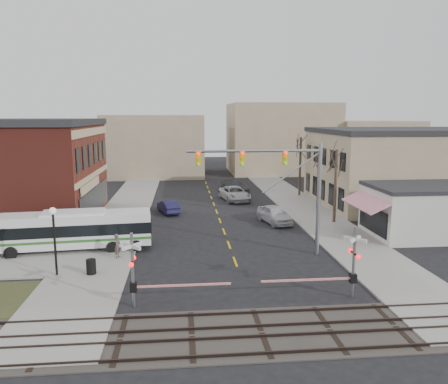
# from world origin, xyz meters

# --- Properties ---
(ground) EXTENTS (160.00, 160.00, 0.00)m
(ground) POSITION_xyz_m (0.00, 0.00, 0.00)
(ground) COLOR black
(ground) RESTS_ON ground
(sidewalk_west) EXTENTS (5.00, 60.00, 0.12)m
(sidewalk_west) POSITION_xyz_m (-9.50, 20.00, 0.06)
(sidewalk_west) COLOR gray
(sidewalk_west) RESTS_ON ground
(sidewalk_east) EXTENTS (5.00, 60.00, 0.12)m
(sidewalk_east) POSITION_xyz_m (9.50, 20.00, 0.06)
(sidewalk_east) COLOR gray
(sidewalk_east) RESTS_ON ground
(ballast_strip) EXTENTS (160.00, 5.00, 0.06)m
(ballast_strip) POSITION_xyz_m (0.00, -8.00, 0.03)
(ballast_strip) COLOR #332D28
(ballast_strip) RESTS_ON ground
(rail_tracks) EXTENTS (160.00, 3.91, 0.14)m
(rail_tracks) POSITION_xyz_m (0.00, -8.00, 0.12)
(rail_tracks) COLOR #2D231E
(rail_tracks) RESTS_ON ground
(tan_building) EXTENTS (20.30, 15.30, 8.50)m
(tan_building) POSITION_xyz_m (22.00, 20.00, 4.26)
(tan_building) COLOR gray
(tan_building) RESTS_ON ground
(awning_shop) EXTENTS (9.74, 6.20, 4.30)m
(awning_shop) POSITION_xyz_m (15.97, 7.00, 2.16)
(awning_shop) COLOR beige
(awning_shop) RESTS_ON ground
(tree_east_a) EXTENTS (0.28, 0.28, 6.75)m
(tree_east_a) POSITION_xyz_m (10.50, 12.00, 3.50)
(tree_east_a) COLOR #382B21
(tree_east_a) RESTS_ON sidewalk_east
(tree_east_b) EXTENTS (0.28, 0.28, 6.30)m
(tree_east_b) POSITION_xyz_m (10.80, 18.00, 3.27)
(tree_east_b) COLOR #382B21
(tree_east_b) RESTS_ON sidewalk_east
(tree_east_c) EXTENTS (0.28, 0.28, 7.20)m
(tree_east_c) POSITION_xyz_m (11.00, 26.00, 3.72)
(tree_east_c) COLOR #382B21
(tree_east_c) RESTS_ON sidewalk_east
(transit_bus) EXTENTS (11.24, 3.49, 2.85)m
(transit_bus) POSITION_xyz_m (-11.48, 5.59, 1.63)
(transit_bus) COLOR silver
(transit_bus) RESTS_ON ground
(traffic_signal_mast) EXTENTS (9.45, 0.30, 8.00)m
(traffic_signal_mast) POSITION_xyz_m (3.45, 3.15, 5.71)
(traffic_signal_mast) COLOR gray
(traffic_signal_mast) RESTS_ON ground
(rr_crossing_west) EXTENTS (5.60, 1.36, 4.00)m
(rr_crossing_west) POSITION_xyz_m (-5.71, -4.60, 1.97)
(rr_crossing_west) COLOR gray
(rr_crossing_west) RESTS_ON ground
(rr_crossing_east) EXTENTS (5.60, 1.36, 4.00)m
(rr_crossing_east) POSITION_xyz_m (5.27, -4.49, 1.97)
(rr_crossing_east) COLOR gray
(rr_crossing_east) RESTS_ON ground
(street_lamp) EXTENTS (0.44, 0.44, 4.28)m
(street_lamp) POSITION_xyz_m (-11.38, 0.31, 3.19)
(street_lamp) COLOR black
(street_lamp) RESTS_ON sidewalk_west
(trash_bin) EXTENTS (0.60, 0.60, 0.94)m
(trash_bin) POSITION_xyz_m (-9.27, 0.26, 0.59)
(trash_bin) COLOR black
(trash_bin) RESTS_ON sidewalk_west
(car_a) EXTENTS (3.01, 5.11, 1.63)m
(car_a) POSITION_xyz_m (5.00, 12.62, 0.82)
(car_a) COLOR #BBBABF
(car_a) RESTS_ON ground
(car_b) EXTENTS (2.59, 4.31, 1.34)m
(car_b) POSITION_xyz_m (-5.00, 17.82, 0.67)
(car_b) COLOR #191739
(car_b) RESTS_ON ground
(car_c) EXTENTS (3.72, 6.24, 1.62)m
(car_c) POSITION_xyz_m (2.63, 23.99, 0.81)
(car_c) COLOR #B3B3B3
(car_c) RESTS_ON ground
(car_d) EXTENTS (3.86, 5.74, 1.55)m
(car_d) POSITION_xyz_m (3.27, 29.19, 0.77)
(car_d) COLOR #3E3F43
(car_d) RESTS_ON ground
(pedestrian_near) EXTENTS (0.52, 0.69, 1.70)m
(pedestrian_near) POSITION_xyz_m (-8.08, 3.36, 0.97)
(pedestrian_near) COLOR #4E413F
(pedestrian_near) RESTS_ON sidewalk_west
(pedestrian_far) EXTENTS (0.95, 0.92, 1.54)m
(pedestrian_far) POSITION_xyz_m (-11.50, 6.79, 0.89)
(pedestrian_far) COLOR #313156
(pedestrian_far) RESTS_ON sidewalk_west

